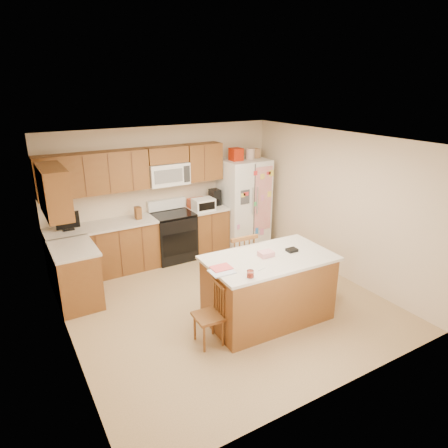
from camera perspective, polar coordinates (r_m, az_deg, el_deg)
ground at (r=6.35m, az=0.01°, el=-11.10°), size 4.50×4.50×0.00m
room_shell at (r=5.75m, az=0.01°, el=1.34°), size 4.60×4.60×2.52m
cabinetry at (r=7.14m, az=-14.22°, el=-0.08°), size 3.36×1.56×2.15m
stove at (r=7.72m, az=-7.29°, el=-1.61°), size 0.76×0.65×1.13m
refrigerator at (r=8.22m, az=2.85°, el=3.16°), size 0.90×0.79×2.04m
island at (r=5.77m, az=6.33°, el=-9.06°), size 1.87×1.10×1.06m
windsor_chair_left at (r=5.28m, az=-2.01°, el=-12.92°), size 0.37×0.39×0.86m
windsor_chair_back at (r=6.26m, az=2.12°, el=-6.24°), size 0.49×0.47×1.09m
windsor_chair_right at (r=6.45m, az=13.03°, el=-6.77°), size 0.43×0.45×0.92m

